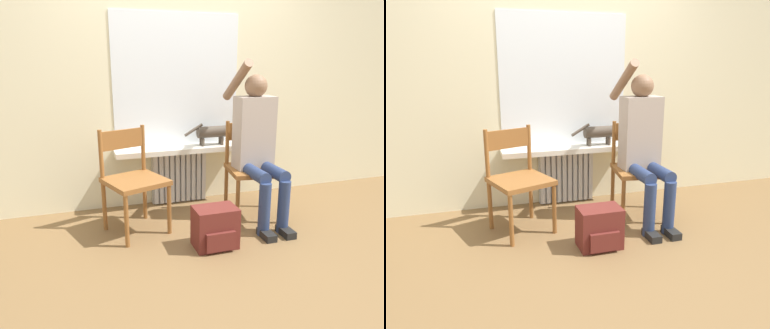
% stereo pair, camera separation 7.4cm
% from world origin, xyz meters
% --- Properties ---
extents(ground_plane, '(12.00, 12.00, 0.00)m').
position_xyz_m(ground_plane, '(0.00, 0.00, 0.00)').
color(ground_plane, brown).
extents(wall_with_window, '(7.00, 0.06, 2.70)m').
position_xyz_m(wall_with_window, '(0.00, 1.23, 1.35)').
color(wall_with_window, beige).
rests_on(wall_with_window, ground_plane).
extents(radiator, '(0.56, 0.08, 0.55)m').
position_xyz_m(radiator, '(0.00, 1.15, 0.28)').
color(radiator, silver).
rests_on(radiator, ground_plane).
extents(windowsill, '(1.30, 0.26, 0.05)m').
position_xyz_m(windowsill, '(0.00, 1.07, 0.58)').
color(windowsill, silver).
rests_on(windowsill, radiator).
extents(window_glass, '(1.25, 0.01, 1.26)m').
position_xyz_m(window_glass, '(0.00, 1.20, 1.23)').
color(window_glass, white).
rests_on(window_glass, windowsill).
extents(chair_left, '(0.58, 0.58, 0.88)m').
position_xyz_m(chair_left, '(-0.56, 0.61, 0.47)').
color(chair_left, brown).
rests_on(chair_left, ground_plane).
extents(chair_right, '(0.51, 0.51, 0.88)m').
position_xyz_m(chair_right, '(0.55, 0.61, 0.47)').
color(chair_right, brown).
rests_on(chair_right, ground_plane).
extents(person, '(0.36, 0.97, 1.44)m').
position_xyz_m(person, '(0.54, 0.51, 0.73)').
color(person, navy).
rests_on(person, ground_plane).
extents(cat, '(0.51, 0.11, 0.23)m').
position_xyz_m(cat, '(0.34, 1.05, 0.73)').
color(cat, '#4C4238').
rests_on(cat, windowsill).
extents(backpack, '(0.33, 0.26, 0.33)m').
position_xyz_m(backpack, '(-0.01, 0.11, 0.16)').
color(backpack, maroon).
rests_on(backpack, ground_plane).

